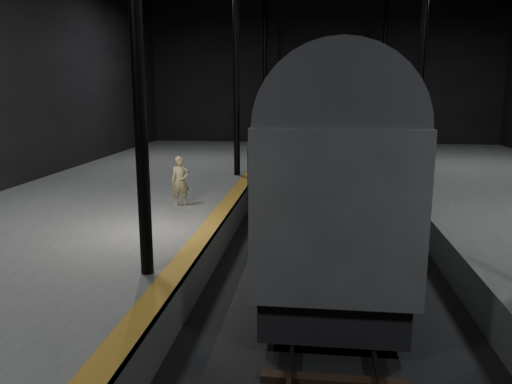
# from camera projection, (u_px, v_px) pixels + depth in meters

# --- Properties ---
(ground) EXTENTS (44.00, 44.00, 0.00)m
(ground) POSITION_uv_depth(u_px,v_px,m) (327.00, 261.00, 14.03)
(ground) COLOR black
(ground) RESTS_ON ground
(platform_left) EXTENTS (9.00, 43.80, 1.00)m
(platform_left) POSITION_uv_depth(u_px,v_px,m) (72.00, 235.00, 14.80)
(platform_left) COLOR #4D4D4B
(platform_left) RESTS_ON ground
(tactile_strip) EXTENTS (0.50, 43.80, 0.01)m
(tactile_strip) POSITION_uv_depth(u_px,v_px,m) (213.00, 223.00, 14.21)
(tactile_strip) COLOR brown
(tactile_strip) RESTS_ON platform_left
(track) EXTENTS (2.40, 43.00, 0.24)m
(track) POSITION_uv_depth(u_px,v_px,m) (327.00, 259.00, 14.02)
(track) COLOR #3F3328
(track) RESTS_ON ground
(train) EXTENTS (3.05, 20.40, 5.45)m
(train) POSITION_uv_depth(u_px,v_px,m) (327.00, 137.00, 18.00)
(train) COLOR #93959A
(train) RESTS_ON ground
(woman) EXTENTS (0.70, 0.59, 1.62)m
(woman) POSITION_uv_depth(u_px,v_px,m) (180.00, 181.00, 16.13)
(woman) COLOR #9D8D60
(woman) RESTS_ON platform_left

